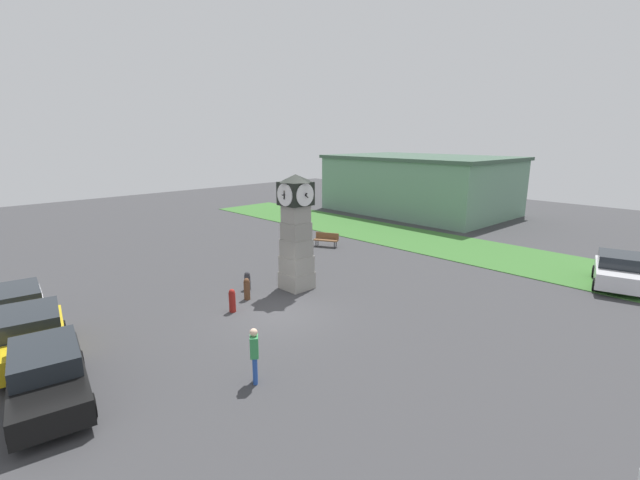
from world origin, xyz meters
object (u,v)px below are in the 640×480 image
(car_far_lot, at_px, (618,271))
(pedestrian_near_bench, at_px, (254,352))
(car_near_tower, at_px, (31,336))
(bollard_near_tower, at_px, (247,280))
(car_by_building, at_px, (48,375))
(clock_tower, at_px, (296,233))
(bollard_mid_row, at_px, (247,289))
(bollard_far_row, at_px, (232,300))
(bench, at_px, (326,239))
(car_navy_sedan, at_px, (14,309))

(car_far_lot, relative_size, pedestrian_near_bench, 2.40)
(car_near_tower, distance_m, car_far_lot, 24.91)
(bollard_near_tower, relative_size, car_near_tower, 0.20)
(car_by_building, xyz_separation_m, car_far_lot, (8.69, 22.16, 0.04))
(clock_tower, xyz_separation_m, bollard_mid_row, (-0.44, -2.58, -2.23))
(clock_tower, xyz_separation_m, pedestrian_near_bench, (5.29, -6.28, -1.74))
(bollard_far_row, height_order, car_near_tower, car_near_tower)
(bench, bearing_deg, clock_tower, -55.15)
(pedestrian_near_bench, bearing_deg, car_far_lot, 72.76)
(car_by_building, bearing_deg, bollard_near_tower, 111.42)
(clock_tower, distance_m, bollard_mid_row, 3.44)
(car_navy_sedan, relative_size, car_by_building, 0.95)
(car_navy_sedan, bearing_deg, clock_tower, 68.34)
(bollard_mid_row, distance_m, bench, 10.25)
(pedestrian_near_bench, bearing_deg, bench, 127.49)
(car_navy_sedan, bearing_deg, car_by_building, -2.43)
(clock_tower, height_order, bollard_near_tower, clock_tower)
(bollard_far_row, bearing_deg, clock_tower, 94.40)
(bollard_near_tower, xyz_separation_m, bollard_far_row, (1.79, -2.01, 0.06))
(car_near_tower, xyz_separation_m, car_far_lot, (11.75, 21.97, 0.01))
(car_near_tower, bearing_deg, car_far_lot, 61.86)
(pedestrian_near_bench, bearing_deg, car_navy_sedan, -155.51)
(bollard_far_row, distance_m, pedestrian_near_bench, 5.59)
(bollard_near_tower, relative_size, bench, 0.53)
(car_far_lot, bearing_deg, bench, -163.58)
(car_near_tower, bearing_deg, car_by_building, -3.68)
(car_navy_sedan, bearing_deg, pedestrian_near_bench, 24.49)
(clock_tower, bearing_deg, bench, 124.85)
(clock_tower, distance_m, car_by_building, 11.24)
(car_by_building, relative_size, pedestrian_near_bench, 2.69)
(clock_tower, bearing_deg, pedestrian_near_bench, -49.86)
(clock_tower, distance_m, car_far_lot, 15.70)
(car_near_tower, xyz_separation_m, bench, (-3.69, 17.42, -0.28))
(bollard_far_row, xyz_separation_m, car_navy_sedan, (-4.51, -6.78, 0.26))
(car_by_building, height_order, car_far_lot, car_far_lot)
(bollard_mid_row, distance_m, car_far_lot, 17.82)
(car_far_lot, bearing_deg, pedestrian_near_bench, -107.24)
(bollard_near_tower, bearing_deg, clock_tower, 50.50)
(bollard_mid_row, distance_m, pedestrian_near_bench, 6.84)
(bollard_near_tower, xyz_separation_m, pedestrian_near_bench, (6.79, -4.46, 0.55))
(bollard_mid_row, height_order, car_far_lot, car_far_lot)
(bollard_near_tower, bearing_deg, car_by_building, -68.58)
(clock_tower, xyz_separation_m, bench, (-4.69, 6.74, -2.21))
(bench, xyz_separation_m, pedestrian_near_bench, (9.99, -13.02, 0.47))
(bench, distance_m, pedestrian_near_bench, 16.41)
(bollard_near_tower, distance_m, pedestrian_near_bench, 8.14)
(clock_tower, height_order, bench, clock_tower)
(car_near_tower, bearing_deg, pedestrian_near_bench, 34.92)
(car_far_lot, distance_m, pedestrian_near_bench, 18.40)
(bollard_near_tower, bearing_deg, bollard_far_row, -48.19)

